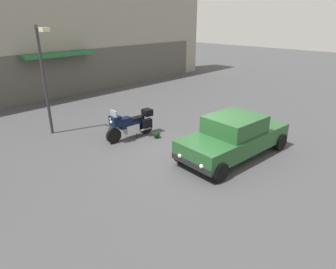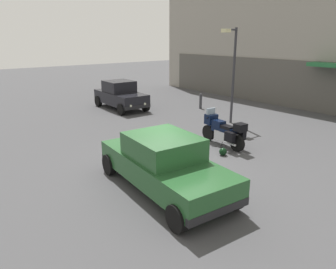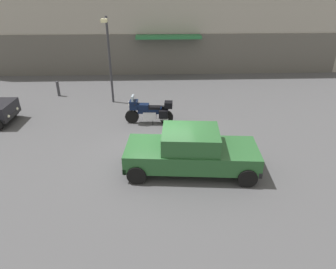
{
  "view_description": "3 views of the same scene",
  "coord_description": "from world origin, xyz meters",
  "px_view_note": "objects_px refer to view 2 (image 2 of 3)",
  "views": [
    {
      "loc": [
        -7.71,
        -6.03,
        4.82
      ],
      "look_at": [
        -0.68,
        0.74,
        0.88
      ],
      "focal_mm": 31.47,
      "sensor_mm": 36.0,
      "label": 1
    },
    {
      "loc": [
        7.25,
        -5.76,
        4.04
      ],
      "look_at": [
        -0.8,
        0.67,
        0.85
      ],
      "focal_mm": 33.36,
      "sensor_mm": 36.0,
      "label": 2
    },
    {
      "loc": [
        -0.11,
        -9.83,
        5.94
      ],
      "look_at": [
        0.3,
        0.59,
        0.66
      ],
      "focal_mm": 32.1,
      "sensor_mm": 36.0,
      "label": 3
    }
  ],
  "objects_px": {
    "motorcycle": "(223,130)",
    "bollard_curbside": "(201,100)",
    "helmet": "(223,152)",
    "streetlamp_curbside": "(232,66)",
    "car_sedan_far": "(164,163)",
    "car_hatchback_near": "(120,95)"
  },
  "relations": [
    {
      "from": "motorcycle",
      "to": "bollard_curbside",
      "type": "height_order",
      "value": "motorcycle"
    },
    {
      "from": "helmet",
      "to": "streetlamp_curbside",
      "type": "height_order",
      "value": "streetlamp_curbside"
    },
    {
      "from": "helmet",
      "to": "car_sedan_far",
      "type": "xyz_separation_m",
      "value": [
        0.75,
        -3.27,
        0.64
      ]
    },
    {
      "from": "car_hatchback_near",
      "to": "bollard_curbside",
      "type": "xyz_separation_m",
      "value": [
        2.94,
        3.75,
        -0.33
      ]
    },
    {
      "from": "helmet",
      "to": "bollard_curbside",
      "type": "height_order",
      "value": "bollard_curbside"
    },
    {
      "from": "car_hatchback_near",
      "to": "bollard_curbside",
      "type": "height_order",
      "value": "car_hatchback_near"
    },
    {
      "from": "helmet",
      "to": "car_hatchback_near",
      "type": "height_order",
      "value": "car_hatchback_near"
    },
    {
      "from": "car_hatchback_near",
      "to": "streetlamp_curbside",
      "type": "bearing_deg",
      "value": 22.98
    },
    {
      "from": "streetlamp_curbside",
      "to": "car_sedan_far",
      "type": "bearing_deg",
      "value": -62.47
    },
    {
      "from": "helmet",
      "to": "car_hatchback_near",
      "type": "xyz_separation_m",
      "value": [
        -9.06,
        1.12,
        0.67
      ]
    },
    {
      "from": "motorcycle",
      "to": "bollard_curbside",
      "type": "bearing_deg",
      "value": -31.77
    },
    {
      "from": "helmet",
      "to": "motorcycle",
      "type": "bearing_deg",
      "value": 132.35
    },
    {
      "from": "car_hatchback_near",
      "to": "car_sedan_far",
      "type": "bearing_deg",
      "value": -22.59
    },
    {
      "from": "motorcycle",
      "to": "helmet",
      "type": "height_order",
      "value": "motorcycle"
    },
    {
      "from": "motorcycle",
      "to": "car_sedan_far",
      "type": "xyz_separation_m",
      "value": [
        1.47,
        -4.06,
        0.16
      ]
    },
    {
      "from": "motorcycle",
      "to": "car_sedan_far",
      "type": "distance_m",
      "value": 4.32
    },
    {
      "from": "motorcycle",
      "to": "streetlamp_curbside",
      "type": "height_order",
      "value": "streetlamp_curbside"
    },
    {
      "from": "car_hatchback_near",
      "to": "streetlamp_curbside",
      "type": "xyz_separation_m",
      "value": [
        6.25,
        2.46,
        1.95
      ]
    },
    {
      "from": "helmet",
      "to": "car_sedan_far",
      "type": "bearing_deg",
      "value": -77.05
    },
    {
      "from": "car_sedan_far",
      "to": "bollard_curbside",
      "type": "height_order",
      "value": "car_sedan_far"
    },
    {
      "from": "car_hatchback_near",
      "to": "streetlamp_curbside",
      "type": "height_order",
      "value": "streetlamp_curbside"
    },
    {
      "from": "helmet",
      "to": "car_hatchback_near",
      "type": "distance_m",
      "value": 9.16
    }
  ]
}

